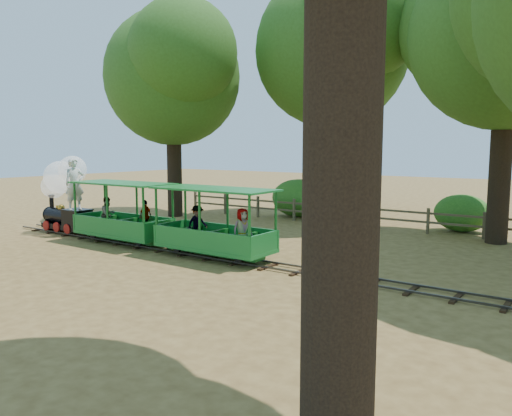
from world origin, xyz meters
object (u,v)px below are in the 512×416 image
Objects in this scene: carriage_front at (123,220)px; fence at (356,213)px; locomotive at (64,189)px; carriage_rear at (215,231)px.

carriage_front is 0.21× the size of fence.
locomotive is 11.73m from fence.
locomotive is 0.17× the size of fence.
locomotive reaches higher than fence.
carriage_rear reaches higher than fence.
carriage_front is at bearing -179.71° from carriage_rear.
carriage_rear is (7.58, -0.03, -0.92)m from locomotive.
carriage_rear is 0.21× the size of fence.
carriage_rear is at bearing -96.99° from fence.
locomotive reaches higher than carriage_rear.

